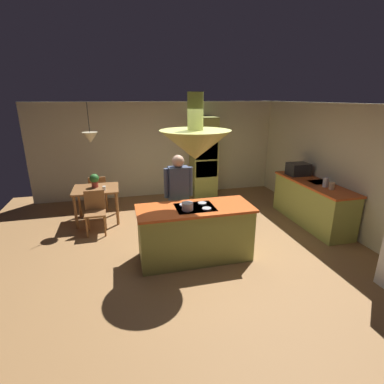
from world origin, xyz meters
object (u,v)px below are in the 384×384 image
(kitchen_island, at_px, (195,233))
(chair_facing_island, at_px, (95,209))
(canister_flour, at_px, (332,186))
(canister_sugar, at_px, (326,182))
(microwave_on_counter, at_px, (298,169))
(dining_table, at_px, (96,193))
(potted_plant_on_table, at_px, (94,180))
(person_at_island, at_px, (179,193))
(cup_on_table, at_px, (104,188))
(chair_by_back_wall, at_px, (98,191))
(cooking_pot_on_cooktop, at_px, (187,206))
(oven_tower, at_px, (204,157))

(kitchen_island, xyz_separation_m, chair_facing_island, (-1.70, 1.47, 0.03))
(canister_flour, xyz_separation_m, canister_sugar, (0.00, 0.18, 0.02))
(kitchen_island, relative_size, canister_flour, 13.17)
(canister_sugar, xyz_separation_m, microwave_on_counter, (0.00, 0.97, 0.05))
(dining_table, bearing_deg, microwave_on_counter, -8.46)
(kitchen_island, bearing_deg, potted_plant_on_table, 128.16)
(dining_table, xyz_separation_m, potted_plant_on_table, (-0.02, 0.08, 0.28))
(person_at_island, distance_m, canister_flour, 3.00)
(chair_facing_island, xyz_separation_m, cup_on_table, (0.19, 0.42, 0.30))
(chair_by_back_wall, height_order, cooking_pot_on_cooktop, cooking_pot_on_cooktop)
(microwave_on_counter, bearing_deg, potted_plant_on_table, 170.55)
(chair_facing_island, bearing_deg, microwave_on_counter, -0.60)
(oven_tower, distance_m, potted_plant_on_table, 3.01)
(kitchen_island, relative_size, cooking_pot_on_cooktop, 10.69)
(dining_table, xyz_separation_m, canister_flour, (4.54, -1.82, 0.36))
(chair_by_back_wall, bearing_deg, chair_facing_island, 90.00)
(potted_plant_on_table, xyz_separation_m, canister_sugar, (4.56, -1.72, 0.10))
(potted_plant_on_table, relative_size, microwave_on_counter, 0.65)
(kitchen_island, bearing_deg, cooking_pot_on_cooktop, -140.91)
(dining_table, height_order, microwave_on_counter, microwave_on_counter)
(potted_plant_on_table, xyz_separation_m, microwave_on_counter, (4.56, -0.76, 0.15))
(kitchen_island, height_order, chair_facing_island, kitchen_island)
(cup_on_table, relative_size, canister_flour, 0.62)
(microwave_on_counter, bearing_deg, chair_facing_island, 179.40)
(person_at_island, bearing_deg, microwave_on_counter, 14.24)
(chair_facing_island, bearing_deg, oven_tower, 32.31)
(person_at_island, relative_size, chair_by_back_wall, 1.94)
(kitchen_island, distance_m, dining_table, 2.71)
(kitchen_island, xyz_separation_m, oven_tower, (1.10, 3.24, 0.61))
(kitchen_island, distance_m, oven_tower, 3.48)
(microwave_on_counter, height_order, cooking_pot_on_cooktop, microwave_on_counter)
(canister_sugar, bearing_deg, dining_table, 160.13)
(oven_tower, distance_m, chair_by_back_wall, 2.91)
(kitchen_island, distance_m, canister_sugar, 2.93)
(chair_facing_island, xyz_separation_m, microwave_on_counter, (4.54, -0.05, 0.57))
(canister_sugar, bearing_deg, potted_plant_on_table, 159.27)
(oven_tower, relative_size, cooking_pot_on_cooktop, 12.02)
(dining_table, height_order, chair_facing_island, chair_facing_island)
(chair_facing_island, bearing_deg, canister_flour, -14.72)
(canister_sugar, bearing_deg, cooking_pot_on_cooktop, -168.89)
(person_at_island, height_order, chair_facing_island, person_at_island)
(chair_by_back_wall, xyz_separation_m, canister_sugar, (4.54, -2.27, 0.52))
(oven_tower, bearing_deg, chair_by_back_wall, -169.57)
(chair_by_back_wall, distance_m, cooking_pot_on_cooktop, 3.29)
(potted_plant_on_table, distance_m, canister_sugar, 4.87)
(kitchen_island, height_order, person_at_island, person_at_island)
(microwave_on_counter, bearing_deg, kitchen_island, -153.36)
(person_at_island, xyz_separation_m, chair_facing_island, (-1.56, 0.80, -0.47))
(dining_table, distance_m, chair_by_back_wall, 0.64)
(person_at_island, height_order, microwave_on_counter, person_at_island)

